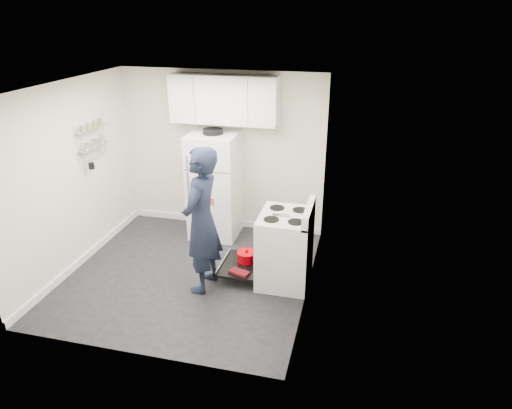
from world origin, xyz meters
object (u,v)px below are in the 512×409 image
(electric_range, at_px, (284,249))
(open_oven_door, at_px, (243,262))
(refrigerator, at_px, (215,185))
(person, at_px, (202,221))

(electric_range, height_order, open_oven_door, electric_range)
(electric_range, relative_size, open_oven_door, 1.57)
(refrigerator, distance_m, person, 1.52)
(open_oven_door, bearing_deg, refrigerator, 124.23)
(electric_range, bearing_deg, refrigerator, 139.60)
(open_oven_door, xyz_separation_m, refrigerator, (-0.72, 1.06, 0.64))
(electric_range, xyz_separation_m, refrigerator, (-1.29, 1.10, 0.35))
(open_oven_door, distance_m, refrigerator, 1.44)
(open_oven_door, height_order, person, person)
(refrigerator, relative_size, person, 0.91)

